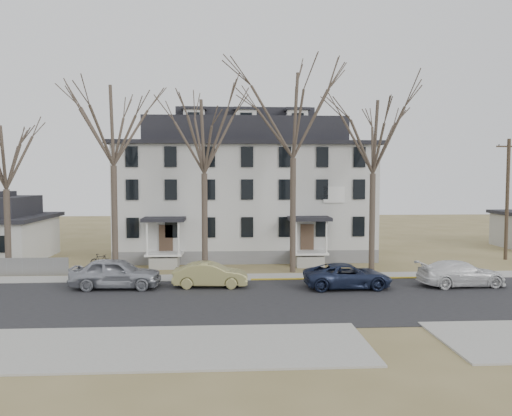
{
  "coord_description": "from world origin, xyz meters",
  "views": [
    {
      "loc": [
        -3.46,
        -23.9,
        6.55
      ],
      "look_at": [
        -1.57,
        9.0,
        4.47
      ],
      "focal_mm": 35.0,
      "sensor_mm": 36.0,
      "label": 1
    }
  ],
  "objects": [
    {
      "name": "tree_center",
      "position": [
        1.0,
        9.8,
        11.08
      ],
      "size": [
        9.0,
        9.0,
        14.7
      ],
      "color": "#473B31",
      "rests_on": "ground"
    },
    {
      "name": "tree_mid_right",
      "position": [
        6.5,
        9.8,
        9.6
      ],
      "size": [
        7.8,
        7.8,
        12.74
      ],
      "color": "#473B31",
      "rests_on": "ground"
    },
    {
      "name": "tree_mid_left",
      "position": [
        -5.0,
        9.8,
        9.6
      ],
      "size": [
        7.8,
        7.8,
        12.74
      ],
      "color": "#473B31",
      "rests_on": "ground"
    },
    {
      "name": "bicycle_right",
      "position": [
        -12.6,
        12.27,
        0.47
      ],
      "size": [
        1.63,
        0.76,
        0.95
      ],
      "primitive_type": "imported",
      "rotation": [
        0.0,
        0.0,
        1.37
      ],
      "color": "black",
      "rests_on": "ground"
    },
    {
      "name": "bicycle_left",
      "position": [
        -12.14,
        10.52,
        0.46
      ],
      "size": [
        1.85,
        1.01,
        0.92
      ],
      "primitive_type": "imported",
      "rotation": [
        0.0,
        0.0,
        1.33
      ],
      "color": "black",
      "rests_on": "ground"
    },
    {
      "name": "tree_bungalow",
      "position": [
        -18.0,
        9.8,
        8.12
      ],
      "size": [
        6.6,
        6.6,
        10.78
      ],
      "color": "#473B31",
      "rests_on": "ground"
    },
    {
      "name": "tree_far_left",
      "position": [
        -11.0,
        9.8,
        10.34
      ],
      "size": [
        8.4,
        8.4,
        13.72
      ],
      "color": "#473B31",
      "rests_on": "ground"
    },
    {
      "name": "car_tan",
      "position": [
        -4.48,
        5.35,
        0.72
      ],
      "size": [
        4.45,
        1.71,
        1.45
      ],
      "primitive_type": "imported",
      "rotation": [
        0.0,
        0.0,
        1.53
      ],
      "color": "#9C9557",
      "rests_on": "ground"
    },
    {
      "name": "car_navy",
      "position": [
        3.55,
        4.61,
        0.71
      ],
      "size": [
        5.17,
        2.49,
        1.42
      ],
      "primitive_type": "imported",
      "rotation": [
        0.0,
        0.0,
        1.6
      ],
      "color": "#1D2641",
      "rests_on": "ground"
    },
    {
      "name": "yellow_curb",
      "position": [
        5.0,
        7.1,
        0.0
      ],
      "size": [
        14.0,
        0.25,
        0.06
      ],
      "primitive_type": "cube",
      "color": "gold",
      "rests_on": "ground"
    },
    {
      "name": "boarding_house",
      "position": [
        -2.0,
        17.95,
        5.38
      ],
      "size": [
        20.8,
        12.36,
        12.05
      ],
      "color": "slate",
      "rests_on": "ground"
    },
    {
      "name": "near_sidewalk_left",
      "position": [
        -8.0,
        -5.0,
        0.0
      ],
      "size": [
        20.0,
        5.0,
        0.08
      ],
      "primitive_type": "cube",
      "color": "#A09F97",
      "rests_on": "ground"
    },
    {
      "name": "utility_pole_far",
      "position": [
        18.5,
        14.0,
        4.9
      ],
      "size": [
        2.0,
        0.28,
        9.5
      ],
      "color": "#3D3023",
      "rests_on": "ground"
    },
    {
      "name": "main_road",
      "position": [
        0.0,
        2.0,
        0.0
      ],
      "size": [
        120.0,
        10.0,
        0.04
      ],
      "primitive_type": "cube",
      "color": "#27272A",
      "rests_on": "ground"
    },
    {
      "name": "ground",
      "position": [
        0.0,
        0.0,
        0.0
      ],
      "size": [
        120.0,
        120.0,
        0.0
      ],
      "primitive_type": "plane",
      "color": "olive",
      "rests_on": "ground"
    },
    {
      "name": "car_silver",
      "position": [
        -9.98,
        5.31,
        0.89
      ],
      "size": [
        5.28,
        2.26,
        1.78
      ],
      "primitive_type": "imported",
      "rotation": [
        0.0,
        0.0,
        1.54
      ],
      "color": "#999CA5",
      "rests_on": "ground"
    },
    {
      "name": "far_sidewalk",
      "position": [
        0.0,
        8.0,
        0.0
      ],
      "size": [
        120.0,
        2.0,
        0.08
      ],
      "primitive_type": "cube",
      "color": "#A09F97",
      "rests_on": "ground"
    },
    {
      "name": "car_white",
      "position": [
        10.44,
        4.75,
        0.74
      ],
      "size": [
        5.24,
        2.36,
        1.49
      ],
      "primitive_type": "imported",
      "rotation": [
        0.0,
        0.0,
        1.63
      ],
      "color": "white",
      "rests_on": "ground"
    }
  ]
}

